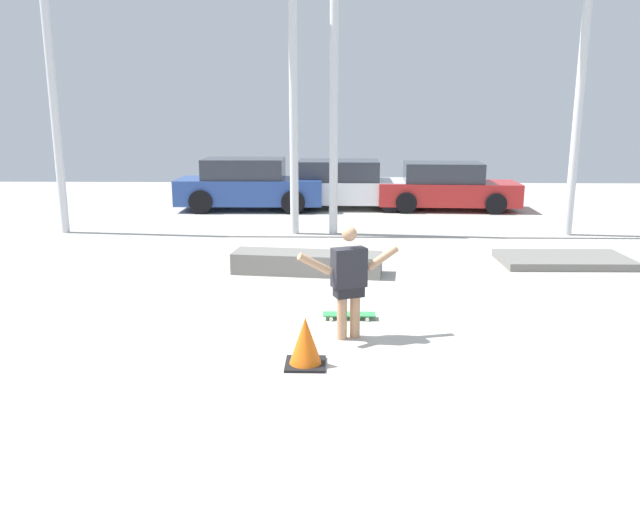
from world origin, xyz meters
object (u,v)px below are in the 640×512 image
at_px(parked_car_blue, 249,185).
at_px(parked_car_white, 343,185).
at_px(parked_car_red, 446,187).
at_px(traffic_cone, 305,342).
at_px(manual_pad, 563,260).
at_px(grind_box, 307,263).
at_px(skateboarder, 349,278).
at_px(skateboard, 349,315).

relative_size(parked_car_blue, parked_car_white, 0.98).
relative_size(parked_car_red, traffic_cone, 7.20).
height_order(manual_pad, parked_car_red, parked_car_red).
bearing_deg(grind_box, parked_car_red, 63.62).
xyz_separation_m(parked_car_blue, parked_car_red, (5.91, 0.11, -0.06)).
bearing_deg(grind_box, skateboarder, -78.39).
xyz_separation_m(manual_pad, parked_car_red, (-1.11, 6.85, 0.60)).
height_order(skateboarder, skateboard, skateboarder).
bearing_deg(parked_car_blue, manual_pad, -44.43).
distance_m(grind_box, manual_pad, 5.00).
distance_m(skateboarder, parked_car_white, 11.32).
bearing_deg(skateboarder, grind_box, 80.17).
distance_m(skateboarder, parked_car_blue, 11.26).
bearing_deg(skateboarder, parked_car_white, 68.33).
bearing_deg(parked_car_red, skateboarder, -103.21).
height_order(parked_car_blue, traffic_cone, parked_car_blue).
relative_size(skateboarder, parked_car_white, 0.33).
relative_size(parked_car_white, parked_car_red, 1.05).
height_order(skateboard, parked_car_blue, parked_car_blue).
xyz_separation_m(skateboard, parked_car_white, (0.02, 10.56, 0.63)).
relative_size(skateboarder, parked_car_blue, 0.34).
height_order(parked_car_white, traffic_cone, parked_car_white).
xyz_separation_m(manual_pad, traffic_cone, (-4.76, -5.09, 0.21)).
distance_m(grind_box, parked_car_white, 8.05).
bearing_deg(traffic_cone, parked_car_blue, 100.80).
distance_m(manual_pad, parked_car_red, 6.96).
distance_m(parked_car_red, traffic_cone, 12.48).
distance_m(parked_car_blue, traffic_cone, 12.04).
relative_size(skateboard, manual_pad, 0.31).
xyz_separation_m(skateboarder, parked_car_white, (0.05, 11.32, -0.11)).
bearing_deg(grind_box, manual_pad, 9.81).
bearing_deg(grind_box, traffic_cone, -87.72).
relative_size(skateboarder, parked_car_red, 0.35).
bearing_deg(parked_car_white, skateboard, -89.06).
bearing_deg(skateboarder, skateboard, 66.52).
bearing_deg(skateboard, traffic_cone, -108.22).
bearing_deg(parked_car_red, grind_box, -113.71).
xyz_separation_m(manual_pad, parked_car_white, (-4.20, 7.15, 0.62)).
height_order(skateboarder, parked_car_blue, parked_car_blue).
bearing_deg(traffic_cone, manual_pad, 46.89).
xyz_separation_m(manual_pad, parked_car_blue, (-7.02, 6.73, 0.66)).
bearing_deg(parked_car_red, traffic_cone, -104.34).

